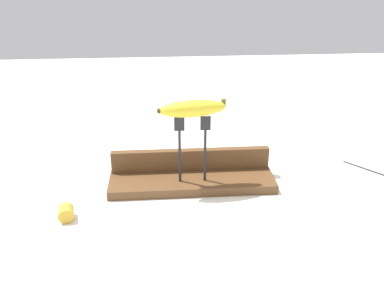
% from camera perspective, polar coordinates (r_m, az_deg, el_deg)
% --- Properties ---
extents(ground_plane, '(3.00, 3.00, 0.00)m').
position_cam_1_polar(ground_plane, '(1.17, -0.00, -5.58)').
color(ground_plane, white).
extents(wooden_board, '(0.44, 0.12, 0.02)m').
position_cam_1_polar(wooden_board, '(1.16, -0.00, -5.05)').
color(wooden_board, brown).
rests_on(wooden_board, ground).
extents(board_backstop, '(0.43, 0.02, 0.06)m').
position_cam_1_polar(board_backstop, '(1.18, -0.18, -2.07)').
color(board_backstop, brown).
rests_on(board_backstop, wooden_board).
extents(fork_stand_center, '(0.09, 0.01, 0.18)m').
position_cam_1_polar(fork_stand_center, '(1.09, 0.05, 0.08)').
color(fork_stand_center, black).
rests_on(fork_stand_center, wooden_board).
extents(banana_raised_center, '(0.17, 0.06, 0.04)m').
position_cam_1_polar(banana_raised_center, '(1.06, 0.05, 4.72)').
color(banana_raised_center, yellow).
rests_on(banana_raised_center, fork_stand_center).
extents(fork_fallen_near, '(0.13, 0.15, 0.01)m').
position_cam_1_polar(fork_fallen_near, '(1.33, 23.78, -3.59)').
color(fork_fallen_near, black).
rests_on(fork_fallen_near, ground).
extents(banana_chunk_near, '(0.04, 0.05, 0.04)m').
position_cam_1_polar(banana_chunk_near, '(1.07, -16.35, -8.71)').
color(banana_chunk_near, gold).
rests_on(banana_chunk_near, ground).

